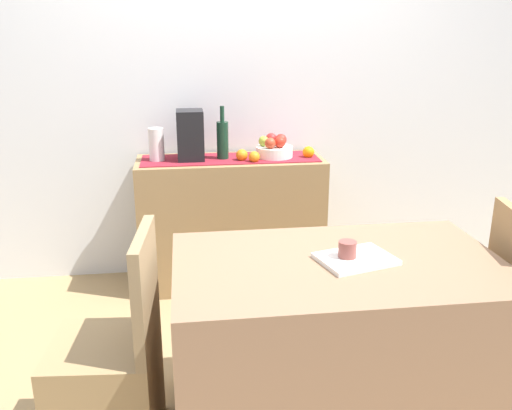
{
  "coord_description": "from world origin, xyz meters",
  "views": [
    {
      "loc": [
        -0.35,
        -2.39,
        1.6
      ],
      "look_at": [
        0.02,
        0.36,
        0.7
      ],
      "focal_mm": 38.51,
      "sensor_mm": 36.0,
      "label": 1
    }
  ],
  "objects_px": {
    "coffee_cup": "(347,251)",
    "chair_near_window": "(110,385)",
    "fruit_bowl": "(274,152)",
    "wine_bottle": "(223,139)",
    "ceramic_vase": "(156,145)",
    "coffee_maker": "(190,136)",
    "dining_table": "(335,344)",
    "open_book": "(356,259)",
    "sideboard_console": "(231,222)"
  },
  "relations": [
    {
      "from": "coffee_maker",
      "to": "ceramic_vase",
      "type": "bearing_deg",
      "value": 180.0
    },
    {
      "from": "wine_bottle",
      "to": "open_book",
      "type": "distance_m",
      "value": 1.49
    },
    {
      "from": "wine_bottle",
      "to": "coffee_cup",
      "type": "relative_size",
      "value": 3.98
    },
    {
      "from": "coffee_cup",
      "to": "wine_bottle",
      "type": "bearing_deg",
      "value": 104.65
    },
    {
      "from": "fruit_bowl",
      "to": "chair_near_window",
      "type": "relative_size",
      "value": 0.25
    },
    {
      "from": "dining_table",
      "to": "chair_near_window",
      "type": "xyz_separation_m",
      "value": [
        -0.91,
        -0.0,
        -0.1
      ]
    },
    {
      "from": "coffee_cup",
      "to": "chair_near_window",
      "type": "relative_size",
      "value": 0.09
    },
    {
      "from": "coffee_maker",
      "to": "coffee_cup",
      "type": "bearing_deg",
      "value": -68.25
    },
    {
      "from": "chair_near_window",
      "to": "coffee_maker",
      "type": "bearing_deg",
      "value": 75.39
    },
    {
      "from": "chair_near_window",
      "to": "open_book",
      "type": "bearing_deg",
      "value": -0.42
    },
    {
      "from": "ceramic_vase",
      "to": "open_book",
      "type": "relative_size",
      "value": 0.72
    },
    {
      "from": "wine_bottle",
      "to": "open_book",
      "type": "relative_size",
      "value": 1.17
    },
    {
      "from": "fruit_bowl",
      "to": "chair_near_window",
      "type": "distance_m",
      "value": 1.77
    },
    {
      "from": "fruit_bowl",
      "to": "wine_bottle",
      "type": "height_order",
      "value": "wine_bottle"
    },
    {
      "from": "fruit_bowl",
      "to": "wine_bottle",
      "type": "distance_m",
      "value": 0.33
    },
    {
      "from": "sideboard_console",
      "to": "dining_table",
      "type": "xyz_separation_m",
      "value": [
        0.3,
        -1.41,
        -0.04
      ]
    },
    {
      "from": "coffee_maker",
      "to": "open_book",
      "type": "height_order",
      "value": "coffee_maker"
    },
    {
      "from": "open_book",
      "to": "chair_near_window",
      "type": "relative_size",
      "value": 0.31
    },
    {
      "from": "sideboard_console",
      "to": "ceramic_vase",
      "type": "height_order",
      "value": "ceramic_vase"
    },
    {
      "from": "coffee_cup",
      "to": "ceramic_vase",
      "type": "bearing_deg",
      "value": 118.52
    },
    {
      "from": "dining_table",
      "to": "coffee_cup",
      "type": "bearing_deg",
      "value": -10.46
    },
    {
      "from": "sideboard_console",
      "to": "coffee_cup",
      "type": "relative_size",
      "value": 14.05
    },
    {
      "from": "wine_bottle",
      "to": "coffee_maker",
      "type": "distance_m",
      "value": 0.2
    },
    {
      "from": "dining_table",
      "to": "coffee_cup",
      "type": "height_order",
      "value": "coffee_cup"
    },
    {
      "from": "open_book",
      "to": "coffee_cup",
      "type": "xyz_separation_m",
      "value": [
        -0.03,
        0.0,
        0.03
      ]
    },
    {
      "from": "sideboard_console",
      "to": "dining_table",
      "type": "relative_size",
      "value": 0.9
    },
    {
      "from": "fruit_bowl",
      "to": "coffee_cup",
      "type": "height_order",
      "value": "fruit_bowl"
    },
    {
      "from": "open_book",
      "to": "dining_table",
      "type": "bearing_deg",
      "value": 156.78
    },
    {
      "from": "chair_near_window",
      "to": "coffee_cup",
      "type": "bearing_deg",
      "value": -0.24
    },
    {
      "from": "wine_bottle",
      "to": "chair_near_window",
      "type": "bearing_deg",
      "value": -111.73
    },
    {
      "from": "fruit_bowl",
      "to": "open_book",
      "type": "distance_m",
      "value": 1.43
    },
    {
      "from": "fruit_bowl",
      "to": "ceramic_vase",
      "type": "bearing_deg",
      "value": 180.0
    },
    {
      "from": "coffee_maker",
      "to": "dining_table",
      "type": "height_order",
      "value": "coffee_maker"
    },
    {
      "from": "coffee_maker",
      "to": "dining_table",
      "type": "distance_m",
      "value": 1.63
    },
    {
      "from": "coffee_maker",
      "to": "ceramic_vase",
      "type": "height_order",
      "value": "coffee_maker"
    },
    {
      "from": "ceramic_vase",
      "to": "chair_near_window",
      "type": "height_order",
      "value": "ceramic_vase"
    },
    {
      "from": "coffee_maker",
      "to": "chair_near_window",
      "type": "height_order",
      "value": "coffee_maker"
    },
    {
      "from": "ceramic_vase",
      "to": "coffee_cup",
      "type": "bearing_deg",
      "value": -61.48
    },
    {
      "from": "wine_bottle",
      "to": "fruit_bowl",
      "type": "bearing_deg",
      "value": 0.0
    },
    {
      "from": "fruit_bowl",
      "to": "dining_table",
      "type": "xyz_separation_m",
      "value": [
        0.02,
        -1.41,
        -0.5
      ]
    },
    {
      "from": "fruit_bowl",
      "to": "ceramic_vase",
      "type": "relative_size",
      "value": 1.13
    },
    {
      "from": "sideboard_console",
      "to": "wine_bottle",
      "type": "bearing_deg",
      "value": 180.0
    },
    {
      "from": "fruit_bowl",
      "to": "open_book",
      "type": "relative_size",
      "value": 0.82
    },
    {
      "from": "fruit_bowl",
      "to": "dining_table",
      "type": "relative_size",
      "value": 0.18
    },
    {
      "from": "coffee_maker",
      "to": "wine_bottle",
      "type": "bearing_deg",
      "value": 0.0
    },
    {
      "from": "coffee_cup",
      "to": "open_book",
      "type": "bearing_deg",
      "value": -5.3
    },
    {
      "from": "dining_table",
      "to": "ceramic_vase",
      "type": "bearing_deg",
      "value": 117.71
    },
    {
      "from": "coffee_maker",
      "to": "dining_table",
      "type": "xyz_separation_m",
      "value": [
        0.54,
        -1.41,
        -0.61
      ]
    },
    {
      "from": "ceramic_vase",
      "to": "dining_table",
      "type": "xyz_separation_m",
      "value": [
        0.74,
        -1.41,
        -0.56
      ]
    },
    {
      "from": "coffee_cup",
      "to": "coffee_maker",
      "type": "bearing_deg",
      "value": 111.75
    }
  ]
}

